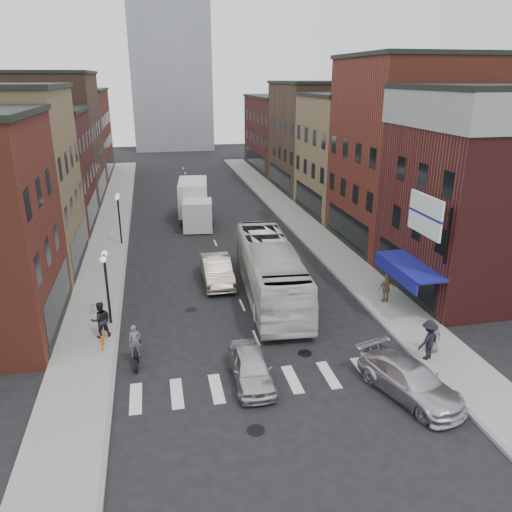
% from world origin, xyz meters
% --- Properties ---
extents(ground, '(160.00, 160.00, 0.00)m').
position_xyz_m(ground, '(0.00, 0.00, 0.00)').
color(ground, black).
rests_on(ground, ground).
extents(sidewalk_left, '(3.00, 74.00, 0.15)m').
position_xyz_m(sidewalk_left, '(-8.50, 22.00, 0.07)').
color(sidewalk_left, gray).
rests_on(sidewalk_left, ground).
extents(sidewalk_right, '(3.00, 74.00, 0.15)m').
position_xyz_m(sidewalk_right, '(8.50, 22.00, 0.07)').
color(sidewalk_right, gray).
rests_on(sidewalk_right, ground).
extents(curb_left, '(0.20, 74.00, 0.16)m').
position_xyz_m(curb_left, '(-7.00, 22.00, 0.00)').
color(curb_left, gray).
rests_on(curb_left, ground).
extents(curb_right, '(0.20, 74.00, 0.16)m').
position_xyz_m(curb_right, '(7.00, 22.00, 0.00)').
color(curb_right, gray).
rests_on(curb_right, ground).
extents(crosswalk_stripes, '(12.00, 2.20, 0.01)m').
position_xyz_m(crosswalk_stripes, '(0.00, -3.00, 0.00)').
color(crosswalk_stripes, silver).
rests_on(crosswalk_stripes, ground).
extents(bldg_left_mid_b, '(10.30, 10.20, 10.30)m').
position_xyz_m(bldg_left_mid_b, '(-14.99, 24.00, 5.15)').
color(bldg_left_mid_b, '#4C1B1B').
rests_on(bldg_left_mid_b, ground).
extents(bldg_left_far_a, '(10.30, 12.20, 13.30)m').
position_xyz_m(bldg_left_far_a, '(-14.99, 35.00, 6.65)').
color(bldg_left_far_a, '#4B3225').
rests_on(bldg_left_far_a, ground).
extents(bldg_left_far_b, '(10.30, 16.20, 11.30)m').
position_xyz_m(bldg_left_far_b, '(-14.99, 49.00, 5.65)').
color(bldg_left_far_b, maroon).
rests_on(bldg_left_far_b, ground).
extents(bldg_right_corner, '(10.30, 9.20, 12.30)m').
position_xyz_m(bldg_right_corner, '(14.99, 4.50, 6.15)').
color(bldg_right_corner, '#4C1B1B').
rests_on(bldg_right_corner, ground).
extents(bldg_right_mid_a, '(10.30, 10.20, 14.30)m').
position_xyz_m(bldg_right_mid_a, '(15.00, 14.00, 7.15)').
color(bldg_right_mid_a, maroon).
rests_on(bldg_right_mid_a, ground).
extents(bldg_right_mid_b, '(10.30, 10.20, 11.30)m').
position_xyz_m(bldg_right_mid_b, '(14.99, 24.00, 5.65)').
color(bldg_right_mid_b, '#A4865A').
rests_on(bldg_right_mid_b, ground).
extents(bldg_right_far_a, '(10.30, 12.20, 12.30)m').
position_xyz_m(bldg_right_far_a, '(14.99, 35.00, 6.15)').
color(bldg_right_far_a, '#4B3225').
rests_on(bldg_right_far_a, ground).
extents(bldg_right_far_b, '(10.30, 16.20, 10.30)m').
position_xyz_m(bldg_right_far_b, '(14.99, 49.00, 5.15)').
color(bldg_right_far_b, '#4C1B1B').
rests_on(bldg_right_far_b, ground).
extents(awning_blue, '(1.80, 5.00, 0.78)m').
position_xyz_m(awning_blue, '(8.93, 2.50, 2.63)').
color(awning_blue, navy).
rests_on(awning_blue, ground).
extents(billboard_sign, '(1.52, 3.00, 3.70)m').
position_xyz_m(billboard_sign, '(8.59, 0.50, 6.13)').
color(billboard_sign, black).
rests_on(billboard_sign, ground).
extents(distant_tower, '(14.00, 14.00, 50.00)m').
position_xyz_m(distant_tower, '(0.00, 78.00, 25.00)').
color(distant_tower, '#9399A0').
rests_on(distant_tower, ground).
extents(streetlamp_near, '(0.32, 1.22, 4.11)m').
position_xyz_m(streetlamp_near, '(-7.40, 4.00, 2.91)').
color(streetlamp_near, black).
rests_on(streetlamp_near, ground).
extents(streetlamp_far, '(0.32, 1.22, 4.11)m').
position_xyz_m(streetlamp_far, '(-7.40, 18.00, 2.91)').
color(streetlamp_far, black).
rests_on(streetlamp_far, ground).
extents(bike_rack, '(0.08, 0.68, 0.80)m').
position_xyz_m(bike_rack, '(-7.60, 1.30, 0.55)').
color(bike_rack, '#D8590C').
rests_on(bike_rack, sidewalk_left).
extents(box_truck, '(3.15, 8.63, 3.66)m').
position_xyz_m(box_truck, '(-1.02, 23.50, 1.81)').
color(box_truck, silver).
rests_on(box_truck, ground).
extents(motorcycle_rider, '(0.57, 2.00, 2.04)m').
position_xyz_m(motorcycle_rider, '(-5.99, -0.32, 0.95)').
color(motorcycle_rider, black).
rests_on(motorcycle_rider, ground).
extents(transit_bus, '(3.74, 12.38, 3.40)m').
position_xyz_m(transit_bus, '(1.90, 5.92, 1.70)').
color(transit_bus, silver).
rests_on(transit_bus, ground).
extents(sedan_left_near, '(1.70, 4.14, 1.40)m').
position_xyz_m(sedan_left_near, '(-1.03, -2.78, 0.70)').
color(sedan_left_near, silver).
rests_on(sedan_left_near, ground).
extents(sedan_left_far, '(1.83, 5.17, 1.70)m').
position_xyz_m(sedan_left_far, '(-0.98, 8.75, 0.85)').
color(sedan_left_far, '#C2B29D').
rests_on(sedan_left_far, ground).
extents(curb_car, '(3.50, 5.44, 1.47)m').
position_xyz_m(curb_car, '(5.27, -5.14, 0.73)').
color(curb_car, silver).
rests_on(curb_car, ground).
extents(parked_bicycle, '(0.63, 1.63, 0.84)m').
position_xyz_m(parked_bicycle, '(-7.60, 3.71, 0.57)').
color(parked_bicycle, black).
rests_on(parked_bicycle, sidewalk_left).
extents(ped_left_solo, '(1.06, 0.82, 1.92)m').
position_xyz_m(ped_left_solo, '(-7.75, 2.50, 1.11)').
color(ped_left_solo, black).
rests_on(ped_left_solo, sidewalk_left).
extents(ped_right_a, '(1.41, 1.09, 1.95)m').
position_xyz_m(ped_right_a, '(7.40, -2.83, 1.13)').
color(ped_right_a, black).
rests_on(ped_right_a, sidewalk_right).
extents(ped_right_b, '(1.09, 0.66, 1.74)m').
position_xyz_m(ped_right_b, '(8.32, 3.44, 1.02)').
color(ped_right_b, '#8E6548').
rests_on(ped_right_b, sidewalk_right).
extents(ped_right_c, '(0.84, 0.61, 1.59)m').
position_xyz_m(ped_right_c, '(7.98, -2.29, 0.95)').
color(ped_right_c, '#5C5D63').
rests_on(ped_right_c, sidewalk_right).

